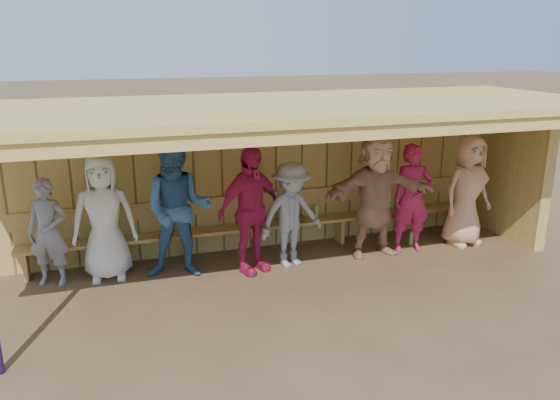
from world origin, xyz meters
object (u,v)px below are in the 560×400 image
object	(u,v)px
player_h	(467,191)
player_g	(412,198)
player_f	(376,195)
player_d	(250,210)
player_a	(48,233)
bench	(266,218)
player_e	(291,215)
player_c	(178,210)
player_b	(104,218)

from	to	relation	value
player_h	player_g	bearing A→B (deg)	168.51
player_f	player_g	bearing A→B (deg)	0.38
player_d	player_g	size ratio (longest dim) A/B	1.08
player_a	bench	world-z (taller)	player_a
player_a	player_f	distance (m)	4.81
player_a	player_e	xyz separation A→B (m)	(3.40, -0.40, 0.04)
player_a	player_h	world-z (taller)	player_h
player_a	player_d	size ratio (longest dim) A/B	0.81
bench	player_h	bearing A→B (deg)	-13.69
player_a	player_h	bearing A→B (deg)	14.44
player_c	player_a	bearing A→B (deg)	-174.06
bench	player_f	bearing A→B (deg)	-25.60
player_g	player_c	bearing A→B (deg)	-171.98
player_a	player_h	size ratio (longest dim) A/B	0.82
player_e	player_g	bearing A→B (deg)	-14.48
player_d	player_g	distance (m)	2.68
player_c	player_f	xyz separation A→B (m)	(3.04, -0.12, -0.01)
player_d	player_e	size ratio (longest dim) A/B	1.18
player_c	player_e	bearing A→B (deg)	10.41
player_b	player_e	size ratio (longest dim) A/B	1.13
player_b	player_c	xyz separation A→B (m)	(1.01, -0.26, 0.09)
player_g	player_h	size ratio (longest dim) A/B	0.95
player_g	bench	xyz separation A→B (m)	(-2.22, 0.76, -0.35)
player_e	player_f	size ratio (longest dim) A/B	0.81
player_e	player_a	bearing A→B (deg)	159.03
bench	player_g	bearing A→B (deg)	-18.88
player_f	player_h	size ratio (longest dim) A/B	1.08
player_d	bench	distance (m)	1.00
player_a	player_g	distance (m)	5.45
player_g	player_h	xyz separation A→B (m)	(1.01, -0.03, 0.05)
player_d	player_h	bearing A→B (deg)	-23.95
player_e	bench	size ratio (longest dim) A/B	0.21
player_c	player_h	bearing A→B (deg)	12.81
player_b	player_c	bearing A→B (deg)	-11.14
bench	player_d	bearing A→B (deg)	-120.19
player_c	player_g	distance (m)	3.69
player_d	player_h	xyz separation A→B (m)	(3.68, 0.00, -0.02)
player_a	player_h	xyz separation A→B (m)	(6.44, -0.43, 0.16)
player_a	bench	bearing A→B (deg)	24.56
player_a	player_b	bearing A→B (deg)	17.28
player_d	player_g	bearing A→B (deg)	-23.33
player_d	bench	xyz separation A→B (m)	(0.46, 0.79, -0.41)
player_d	player_f	bearing A→B (deg)	-22.97
player_f	player_h	xyz separation A→B (m)	(1.65, -0.03, -0.07)
player_e	player_h	xyz separation A→B (m)	(3.04, -0.03, 0.12)
player_b	player_c	distance (m)	1.04
player_b	player_d	xyz separation A→B (m)	(2.01, -0.42, 0.04)
player_a	player_d	xyz separation A→B (m)	(2.76, -0.43, 0.18)
player_b	player_f	xyz separation A→B (m)	(4.04, -0.38, 0.09)
player_d	player_h	size ratio (longest dim) A/B	1.02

